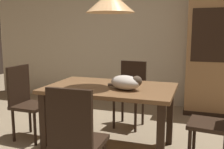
% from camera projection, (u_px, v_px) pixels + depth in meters
% --- Properties ---
extents(back_wall, '(6.40, 0.10, 2.90)m').
position_uv_depth(back_wall, '(144.00, 26.00, 4.81)').
color(back_wall, beige).
rests_on(back_wall, ground).
extents(dining_table, '(1.40, 0.90, 0.75)m').
position_uv_depth(dining_table, '(111.00, 95.00, 2.92)').
color(dining_table, brown).
rests_on(dining_table, ground).
extents(chair_left_side, '(0.41, 0.41, 0.93)m').
position_uv_depth(chair_left_side, '(26.00, 99.00, 3.30)').
color(chair_left_side, black).
rests_on(chair_left_side, ground).
extents(chair_far_back, '(0.44, 0.44, 0.93)m').
position_uv_depth(chair_far_back, '(131.00, 91.00, 3.76)').
color(chair_far_back, black).
rests_on(chair_far_back, ground).
extents(chair_right_side, '(0.44, 0.44, 0.93)m').
position_uv_depth(chair_right_side, '(218.00, 118.00, 2.58)').
color(chair_right_side, black).
rests_on(chair_right_side, ground).
extents(chair_near_front, '(0.41, 0.41, 0.93)m').
position_uv_depth(chair_near_front, '(76.00, 136.00, 2.12)').
color(chair_near_front, black).
rests_on(chair_near_front, ground).
extents(cat_sleeping, '(0.41, 0.33, 0.16)m').
position_uv_depth(cat_sleeping, '(126.00, 82.00, 2.73)').
color(cat_sleeping, beige).
rests_on(cat_sleeping, dining_table).
extents(pendant_lamp, '(0.52, 0.52, 1.30)m').
position_uv_depth(pendant_lamp, '(110.00, 2.00, 2.75)').
color(pendant_lamp, '#E0A86B').
extents(hutch_bookcase, '(1.12, 0.45, 1.85)m').
position_uv_depth(hutch_bookcase, '(222.00, 61.00, 4.17)').
color(hutch_bookcase, '#A87A4C').
rests_on(hutch_bookcase, ground).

